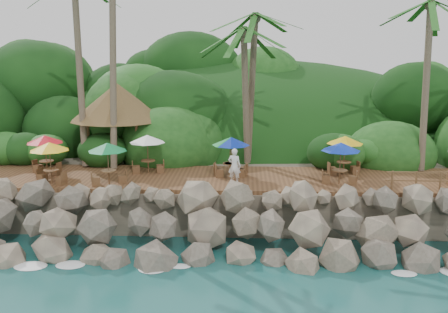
{
  "coord_description": "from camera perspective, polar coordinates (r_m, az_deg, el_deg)",
  "views": [
    {
      "loc": [
        1.09,
        -18.24,
        8.65
      ],
      "look_at": [
        0.0,
        6.0,
        3.4
      ],
      "focal_mm": 38.68,
      "sensor_mm": 36.0,
      "label": 1
    }
  ],
  "objects": [
    {
      "name": "palapa",
      "position": [
        29.41,
        -12.49,
        6.34
      ],
      "size": [
        5.59,
        5.59,
        4.6
      ],
      "color": "brown",
      "rests_on": "ground"
    },
    {
      "name": "waiter",
      "position": [
        23.7,
        1.24,
        -1.14
      ],
      "size": [
        0.73,
        0.57,
        1.76
      ],
      "primitive_type": "imported",
      "rotation": [
        0.0,
        0.0,
        2.89
      ],
      "color": "silver",
      "rests_on": "terrace"
    },
    {
      "name": "jungle_foliage",
      "position": [
        34.37,
        0.67,
        -2.37
      ],
      "size": [
        44.0,
        16.0,
        12.0
      ],
      "primitive_type": null,
      "color": "#143811",
      "rests_on": "ground"
    },
    {
      "name": "jungle_hill",
      "position": [
        42.64,
        1.05,
        0.5
      ],
      "size": [
        44.8,
        28.0,
        15.4
      ],
      "primitive_type": "ellipsoid",
      "color": "#143811",
      "rests_on": "ground"
    },
    {
      "name": "dining_clusters",
      "position": [
        24.4,
        -0.85,
        1.27
      ],
      "size": [
        23.22,
        4.37,
        2.07
      ],
      "color": "brown",
      "rests_on": "terrace"
    },
    {
      "name": "foam_line",
      "position": [
        20.48,
        -0.73,
        -12.69
      ],
      "size": [
        25.2,
        0.8,
        0.06
      ],
      "color": "white",
      "rests_on": "ground"
    },
    {
      "name": "land_base",
      "position": [
        35.09,
        0.73,
        -0.3
      ],
      "size": [
        32.0,
        25.2,
        2.1
      ],
      "primitive_type": "cube",
      "color": "gray",
      "rests_on": "ground"
    },
    {
      "name": "terrace",
      "position": [
        25.11,
        0.0,
        -2.68
      ],
      "size": [
        26.0,
        5.0,
        0.2
      ],
      "primitive_type": "cube",
      "color": "brown",
      "rests_on": "land_base"
    },
    {
      "name": "ground",
      "position": [
        20.22,
        -0.78,
        -13.12
      ],
      "size": [
        140.0,
        140.0,
        0.0
      ],
      "primitive_type": "plane",
      "color": "#19514F",
      "rests_on": "ground"
    },
    {
      "name": "seawall",
      "position": [
        21.62,
        -0.48,
        -8.1
      ],
      "size": [
        29.0,
        4.0,
        2.3
      ],
      "primitive_type": null,
      "color": "gray",
      "rests_on": "ground"
    }
  ]
}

